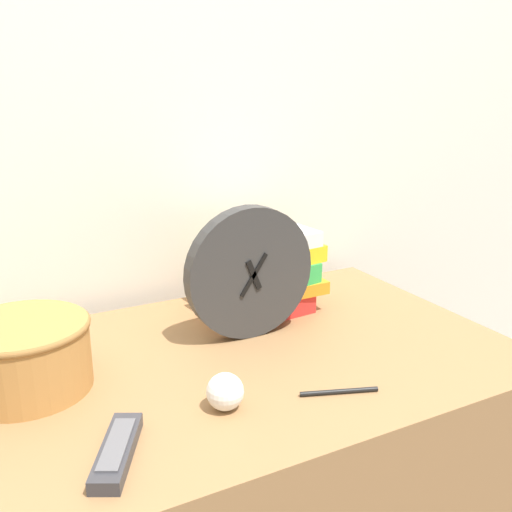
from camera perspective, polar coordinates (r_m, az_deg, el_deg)
name	(u,v)px	position (r m, az deg, el deg)	size (l,w,h in m)	color
wall_back	(137,79)	(1.35, -11.29, 16.22)	(6.00, 0.04, 2.40)	silver
desk_clock	(250,273)	(1.14, -0.58, -1.60)	(0.26, 0.04, 0.26)	#333333
book_stack	(264,271)	(1.28, 0.79, -1.45)	(0.24, 0.20, 0.18)	red
basket	(23,353)	(1.05, -21.28, -8.63)	(0.22, 0.22, 0.12)	#B27A3D
tv_remote	(117,451)	(0.86, -13.09, -17.60)	(0.11, 0.16, 0.02)	#333338
crumpled_paper_ball	(225,392)	(0.94, -2.97, -12.78)	(0.06, 0.06, 0.06)	white
pen	(339,392)	(1.00, 7.93, -12.67)	(0.12, 0.05, 0.01)	black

